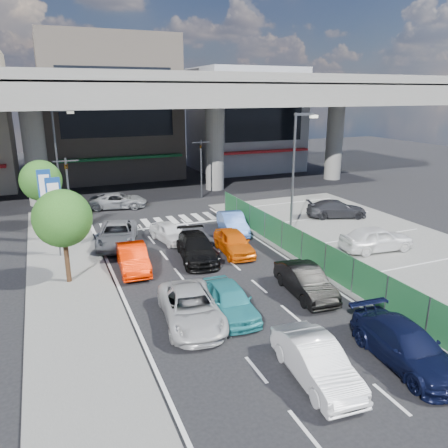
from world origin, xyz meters
name	(u,v)px	position (x,y,z in m)	size (l,w,h in m)	color
ground	(229,292)	(0.00, 0.00, 0.00)	(120.00, 120.00, 0.00)	black
parking_lot	(380,248)	(11.00, 2.00, 0.03)	(12.00, 28.00, 0.06)	slate
sidewalk_left	(70,282)	(-7.00, 4.00, 0.06)	(4.00, 30.00, 0.12)	slate
fence_run	(312,253)	(5.30, 1.00, 0.90)	(0.16, 22.00, 1.80)	#1E592F
expressway	(129,98)	(0.00, 22.00, 8.76)	(64.00, 14.00, 10.75)	slate
building_center	(110,109)	(0.00, 32.97, 7.49)	(14.00, 10.90, 15.00)	gray
building_east	(245,120)	(16.00, 31.97, 5.99)	(12.00, 10.90, 12.00)	gray
traffic_light_left	(67,177)	(-6.20, 12.00, 3.94)	(1.60, 1.24, 5.20)	#595B60
traffic_light_right	(201,154)	(5.50, 19.00, 3.94)	(1.60, 1.24, 5.20)	#595B60
street_lamp_right	(296,165)	(7.17, 6.00, 4.77)	(1.65, 0.22, 8.00)	#595B60
street_lamp_left	(59,153)	(-6.33, 18.00, 4.77)	(1.65, 0.22, 8.00)	#595B60
signboard_near	(55,206)	(-7.20, 7.99, 3.06)	(0.80, 0.14, 4.70)	#595B60
signboard_far	(46,196)	(-7.60, 10.99, 3.06)	(0.80, 0.14, 4.70)	#595B60
tree_near	(62,219)	(-7.00, 4.00, 3.39)	(2.80, 2.80, 4.80)	#382314
tree_far	(41,181)	(-7.80, 14.50, 3.39)	(2.80, 2.80, 4.80)	#382314
hatch_white_back_mid	(316,361)	(-0.03, -7.22, 0.69)	(1.46, 4.19, 1.38)	white
minivan_navy_back	(406,345)	(3.41, -7.65, 0.69)	(1.93, 4.76, 1.38)	black
sedan_white_mid_left	(191,308)	(-2.61, -2.06, 0.67)	(2.24, 4.85, 1.35)	silver
taxi_teal_mid	(229,300)	(-0.89, -2.05, 0.69)	(1.63, 4.05, 1.38)	teal
hatch_black_mid_right	(305,281)	(3.17, -1.66, 0.69)	(1.46, 4.19, 1.38)	black
taxi_orange_left	(133,258)	(-3.69, 4.50, 0.68)	(1.45, 4.15, 1.37)	#F02400
sedan_black_mid	(197,248)	(0.00, 4.66, 0.69)	(1.93, 4.76, 1.38)	black
taxi_orange_right	(234,242)	(2.35, 4.74, 0.69)	(1.63, 4.05, 1.38)	#E96009
wagon_silver_front_left	(117,234)	(-3.76, 8.94, 0.69)	(2.29, 4.97, 1.38)	#94959A
sedan_white_front_mid	(169,232)	(-0.57, 8.34, 0.61)	(1.44, 3.57, 1.22)	white
kei_truck_front_right	(233,223)	(3.88, 8.39, 0.69)	(1.46, 4.19, 1.38)	#4B74CC
crossing_wagon_silver	(118,201)	(-2.11, 18.15, 0.64)	(2.11, 4.59, 1.27)	#95989D
parked_sedan_white	(376,238)	(10.35, 1.73, 0.82)	(1.79, 4.44, 1.51)	white
parked_sedan_dgrey	(337,209)	(12.68, 8.71, 0.71)	(1.83, 4.49, 1.30)	#29292E
traffic_cone	(280,231)	(6.52, 6.48, 0.38)	(0.33, 0.33, 0.64)	#DA3F0C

